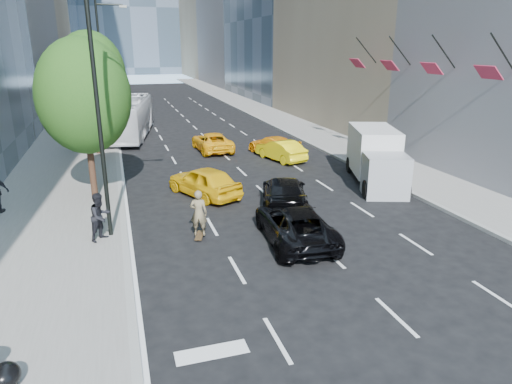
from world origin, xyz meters
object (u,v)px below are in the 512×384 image
object	(u,v)px
black_sedan_mercedes	(284,193)
box_truck	(376,157)
black_sedan_lincoln	(295,224)
skateboarder	(199,216)
city_bus	(129,117)

from	to	relation	value
black_sedan_mercedes	box_truck	distance (m)	6.52
black_sedan_lincoln	black_sedan_mercedes	xyz separation A→B (m)	(0.96, 3.71, 0.01)
black_sedan_lincoln	box_truck	xyz separation A→B (m)	(7.05, 5.93, 0.77)
black_sedan_mercedes	skateboarder	bearing A→B (deg)	46.62
skateboarder	black_sedan_mercedes	size ratio (longest dim) A/B	0.37
black_sedan_lincoln	black_sedan_mercedes	bearing A→B (deg)	-99.47
black_sedan_lincoln	black_sedan_mercedes	size ratio (longest dim) A/B	1.02
black_sedan_lincoln	box_truck	size ratio (longest dim) A/B	0.78
skateboarder	black_sedan_mercedes	distance (m)	5.00
skateboarder	city_bus	size ratio (longest dim) A/B	0.16
skateboarder	city_bus	xyz separation A→B (m)	(-1.60, 22.29, 0.68)
skateboarder	box_truck	size ratio (longest dim) A/B	0.29
box_truck	black_sedan_lincoln	bearing A→B (deg)	-121.12
city_bus	black_sedan_mercedes	bearing A→B (deg)	-63.04
black_sedan_mercedes	city_bus	distance (m)	20.83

